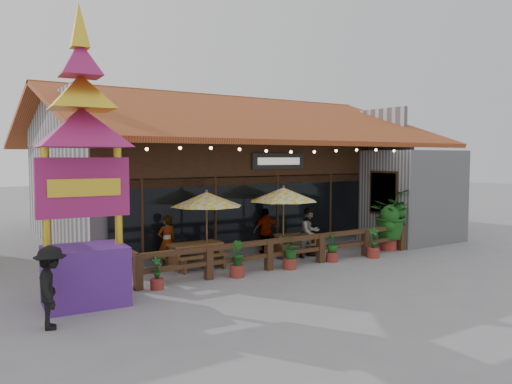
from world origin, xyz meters
TOP-DOWN VIEW (x-y plane):
  - ground at (0.00, 0.00)m, footprint 100.00×100.00m
  - restaurant_building at (0.26, 6.61)m, footprint 15.50×14.73m
  - patio_railing at (-2.25, -0.27)m, footprint 10.00×2.60m
  - umbrella_left at (-3.80, 0.94)m, footprint 2.68×2.68m
  - umbrella_right at (-1.14, 0.61)m, footprint 2.71×2.71m
  - picnic_table_left at (-4.16, 0.99)m, footprint 1.58×1.36m
  - picnic_table_right at (-0.31, 1.03)m, footprint 1.73×1.61m
  - thai_sign_tower at (-7.93, -1.02)m, footprint 2.86×2.86m
  - tropical_plant at (2.92, -0.24)m, footprint 2.09×2.11m
  - diner_a at (-4.87, 1.47)m, footprint 0.59×0.40m
  - diner_b at (-0.25, 0.33)m, footprint 0.87×0.71m
  - diner_c at (-1.09, 1.70)m, footprint 0.98×0.59m
  - pedestrian at (-8.91, -2.28)m, footprint 0.81×1.15m
  - planter_a at (-6.08, -0.68)m, footprint 0.35×0.34m
  - planter_b at (-3.71, -0.68)m, footprint 0.41×0.41m
  - planter_c at (-1.89, -0.71)m, footprint 0.78×0.77m
  - planter_d at (-0.12, -0.62)m, footprint 0.47×0.47m
  - planter_e at (1.46, -0.89)m, footprint 0.43×0.43m

SIDE VIEW (x-z plane):
  - ground at x=0.00m, z-range 0.00..0.00m
  - planter_a at x=-6.08m, z-range -0.07..0.78m
  - planter_e at x=1.46m, z-range -0.08..0.94m
  - planter_d at x=-0.12m, z-range -0.02..0.90m
  - planter_b at x=-3.71m, z-range -0.05..0.97m
  - picnic_table_right at x=-0.31m, z-range 0.12..0.81m
  - picnic_table_left at x=-4.16m, z-range 0.13..0.89m
  - planter_c at x=-1.89m, z-range 0.06..1.03m
  - patio_railing at x=-2.25m, z-range 0.15..1.07m
  - diner_c at x=-1.09m, z-range 0.00..1.57m
  - diner_a at x=-4.87m, z-range 0.00..1.59m
  - pedestrian at x=-8.91m, z-range 0.00..1.63m
  - diner_b at x=-0.25m, z-range 0.00..1.67m
  - tropical_plant at x=2.92m, z-range 0.16..2.36m
  - umbrella_left at x=-3.80m, z-range 0.88..3.24m
  - umbrella_right at x=-1.14m, z-range 0.90..3.33m
  - restaurant_building at x=0.26m, z-range -0.84..5.25m
  - thai_sign_tower at x=-7.93m, z-range 0.21..7.43m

